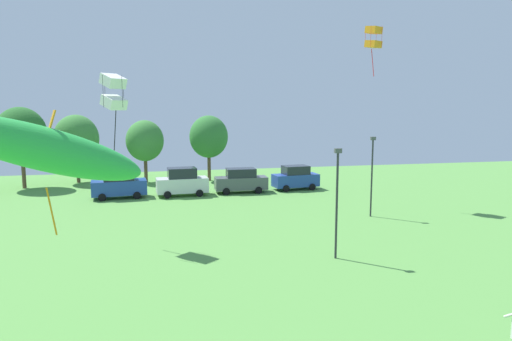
{
  "coord_description": "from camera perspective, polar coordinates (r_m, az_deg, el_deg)",
  "views": [
    {
      "loc": [
        -4.53,
        3.19,
        7.69
      ],
      "look_at": [
        -1.12,
        18.47,
        5.55
      ],
      "focal_mm": 32.0,
      "sensor_mm": 36.0,
      "label": 1
    }
  ],
  "objects": [
    {
      "name": "treeline_tree_3",
      "position": [
        48.78,
        -13.72,
        3.62
      ],
      "size": [
        3.87,
        3.87,
        6.49
      ],
      "color": "brown",
      "rests_on": "ground"
    },
    {
      "name": "treeline_tree_1",
      "position": [
        49.16,
        -27.31,
        4.06
      ],
      "size": [
        4.7,
        4.7,
        7.84
      ],
      "color": "brown",
      "rests_on": "ground"
    },
    {
      "name": "kite_flying_6",
      "position": [
        27.06,
        -17.39,
        9.37
      ],
      "size": [
        1.58,
        1.6,
        4.35
      ],
      "color": "white"
    },
    {
      "name": "parked_car_second_from_left",
      "position": [
        40.87,
        -9.22,
        -1.43
      ],
      "size": [
        4.58,
        2.29,
        2.5
      ],
      "rotation": [
        0.0,
        0.0,
        0.06
      ],
      "color": "silver",
      "rests_on": "ground"
    },
    {
      "name": "light_post_0",
      "position": [
        33.32,
        14.29,
        -0.12
      ],
      "size": [
        0.36,
        0.2,
        5.72
      ],
      "color": "#2D2D33",
      "rests_on": "ground"
    },
    {
      "name": "light_post_1",
      "position": [
        23.55,
        10.08,
        -3.23
      ],
      "size": [
        0.36,
        0.2,
        5.71
      ],
      "color": "#2D2D33",
      "rests_on": "ground"
    },
    {
      "name": "kite_flying_8",
      "position": [
        38.25,
        14.48,
        15.83
      ],
      "size": [
        1.34,
        1.36,
        3.9
      ],
      "color": "orange"
    },
    {
      "name": "kite_flying_0",
      "position": [
        14.05,
        -24.58,
        2.35
      ],
      "size": [
        5.78,
        3.4,
        3.94
      ],
      "color": "green"
    },
    {
      "name": "treeline_tree_4",
      "position": [
        48.77,
        -5.93,
        4.21
      ],
      "size": [
        4.08,
        4.08,
        6.96
      ],
      "color": "brown",
      "rests_on": "ground"
    },
    {
      "name": "parked_car_rightmost_in_row",
      "position": [
        43.57,
        4.96,
        -0.91
      ],
      "size": [
        4.47,
        2.35,
        2.3
      ],
      "rotation": [
        0.0,
        0.0,
        0.1
      ],
      "color": "#234299",
      "rests_on": "ground"
    },
    {
      "name": "treeline_tree_2",
      "position": [
        50.7,
        -21.53,
        3.71
      ],
      "size": [
        4.5,
        4.5,
        7.06
      ],
      "color": "brown",
      "rests_on": "ground"
    },
    {
      "name": "parked_car_leftmost",
      "position": [
        40.97,
        -16.75,
        -1.68
      ],
      "size": [
        4.71,
        2.41,
        2.43
      ],
      "rotation": [
        0.0,
        0.0,
        0.1
      ],
      "color": "#234299",
      "rests_on": "ground"
    },
    {
      "name": "parked_car_third_from_left",
      "position": [
        41.86,
        -1.89,
        -1.27
      ],
      "size": [
        4.8,
        2.08,
        2.25
      ],
      "rotation": [
        0.0,
        0.0,
        -0.02
      ],
      "color": "#4C5156",
      "rests_on": "ground"
    }
  ]
}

